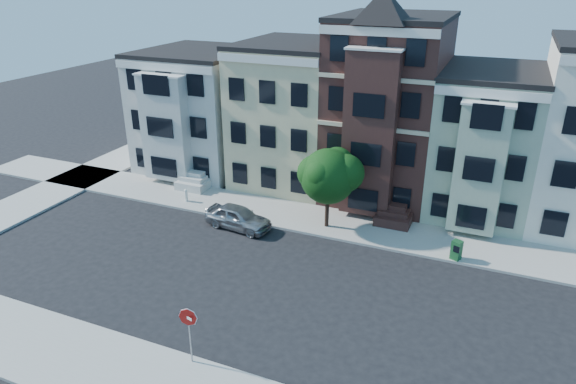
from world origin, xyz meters
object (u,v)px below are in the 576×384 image
at_px(parked_car, 238,217).
at_px(stop_sign, 190,332).
at_px(fire_hydrant, 186,196).
at_px(newspaper_box, 456,250).
at_px(street_tree, 328,180).

height_order(parked_car, stop_sign, stop_sign).
height_order(parked_car, fire_hydrant, parked_car).
bearing_deg(parked_car, fire_hydrant, 75.93).
bearing_deg(newspaper_box, parked_car, -152.26).
bearing_deg(stop_sign, street_tree, 99.17).
bearing_deg(parked_car, stop_sign, -154.32).
relative_size(street_tree, parked_car, 1.44).
height_order(street_tree, parked_car, street_tree).
relative_size(newspaper_box, fire_hydrant, 1.62).
bearing_deg(newspaper_box, street_tree, -164.49).
bearing_deg(fire_hydrant, street_tree, 1.14).
bearing_deg(fire_hydrant, newspaper_box, -2.59).
height_order(fire_hydrant, stop_sign, stop_sign).
distance_m(parked_car, newspaper_box, 13.02).
bearing_deg(newspaper_box, stop_sign, -102.65).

